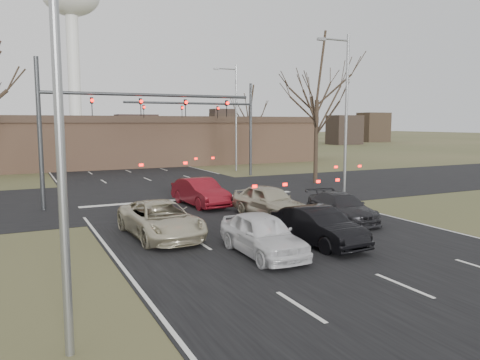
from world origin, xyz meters
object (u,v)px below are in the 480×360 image
at_px(car_black_hatch, 318,226).
at_px(car_silver_ahead, 269,201).
at_px(mast_arm_near, 104,115).
at_px(car_charcoal_sedan, 342,207).
at_px(streetlight_right_far, 234,112).
at_px(mast_arm_far, 221,118).
at_px(streetlight_left, 67,72).
at_px(building, 132,141).
at_px(car_red_ahead, 200,192).
at_px(water_tower, 71,4).
at_px(car_silver_suv, 161,220).
at_px(car_white_sedan, 263,234).
at_px(streetlight_right_near, 344,107).

xyz_separation_m(car_black_hatch, car_silver_ahead, (0.96, 5.50, 0.07)).
bearing_deg(mast_arm_near, car_charcoal_sedan, -44.60).
height_order(mast_arm_near, streetlight_right_far, streetlight_right_far).
distance_m(mast_arm_far, streetlight_left, 30.89).
distance_m(building, mast_arm_far, 15.75).
xyz_separation_m(streetlight_left, car_charcoal_sedan, (12.82, 7.90, -4.93)).
relative_size(mast_arm_far, car_silver_ahead, 2.42).
distance_m(mast_arm_far, car_silver_ahead, 17.81).
relative_size(car_black_hatch, car_red_ahead, 0.93).
xyz_separation_m(water_tower, streetlight_right_far, (3.32, -93.00, -29.88)).
height_order(streetlight_left, car_charcoal_sedan, streetlight_left).
height_order(mast_arm_near, car_silver_suv, mast_arm_near).
relative_size(mast_arm_far, car_silver_suv, 2.13).
relative_size(mast_arm_far, car_white_sedan, 2.54).
xyz_separation_m(streetlight_right_near, car_silver_ahead, (-7.36, -3.64, -4.80)).
bearing_deg(car_silver_suv, streetlight_right_far, 55.05).
bearing_deg(car_silver_suv, car_silver_ahead, 12.73).
xyz_separation_m(mast_arm_near, car_black_hatch, (5.73, -12.14, -4.36)).
relative_size(car_silver_suv, car_charcoal_sedan, 1.15).
distance_m(mast_arm_near, mast_arm_far, 15.17).
height_order(streetlight_right_near, car_red_ahead, streetlight_right_near).
height_order(mast_arm_near, streetlight_right_near, streetlight_right_near).
height_order(water_tower, streetlight_right_near, water_tower).
xyz_separation_m(streetlight_right_near, car_white_sedan, (-10.90, -9.43, -4.84)).
distance_m(car_black_hatch, car_silver_ahead, 5.58).
bearing_deg(streetlight_right_near, car_silver_suv, -158.20).
height_order(water_tower, car_silver_suv, water_tower).
xyz_separation_m(mast_arm_near, car_silver_suv, (0.67, -8.35, -4.35)).
bearing_deg(building, streetlight_right_far, -56.35).
distance_m(streetlight_left, car_black_hatch, 11.58).
bearing_deg(building, car_silver_ahead, -90.97).
xyz_separation_m(streetlight_right_far, car_black_hatch, (-8.82, -26.14, -4.87)).
xyz_separation_m(streetlight_right_far, car_silver_suv, (-13.88, -22.35, -4.86)).
bearing_deg(car_red_ahead, mast_arm_far, 56.49).
height_order(car_black_hatch, car_charcoal_sedan, car_black_hatch).
bearing_deg(streetlight_right_far, streetlight_left, -120.34).
bearing_deg(car_silver_suv, car_red_ahead, 52.95).
relative_size(water_tower, streetlight_left, 4.45).
bearing_deg(streetlight_right_far, building, 123.65).
bearing_deg(building, mast_arm_near, -106.13).
bearing_deg(water_tower, streetlight_left, -96.82).
distance_m(building, streetlight_left, 43.47).
bearing_deg(car_charcoal_sedan, streetlight_left, -141.64).
distance_m(streetlight_right_near, car_red_ahead, 10.51).
height_order(streetlight_left, car_silver_suv, streetlight_left).
bearing_deg(mast_arm_far, car_silver_suv, -120.35).
xyz_separation_m(mast_arm_near, streetlight_left, (-3.59, -17.00, 0.51)).
relative_size(mast_arm_near, car_silver_ahead, 2.64).
height_order(mast_arm_near, car_white_sedan, mast_arm_near).
relative_size(water_tower, car_silver_ahead, 9.69).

